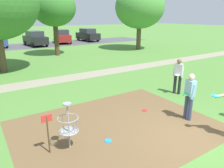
% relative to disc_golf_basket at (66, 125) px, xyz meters
% --- Properties ---
extents(ground_plane, '(160.00, 160.00, 0.00)m').
position_rel_disc_golf_basket_xyz_m(ground_plane, '(3.45, -1.68, -0.75)').
color(ground_plane, '#518438').
extents(dirt_tee_pad, '(6.63, 5.12, 0.01)m').
position_rel_disc_golf_basket_xyz_m(dirt_tee_pad, '(1.88, 0.27, -0.75)').
color(dirt_tee_pad, brown).
rests_on(dirt_tee_pad, ground).
extents(disc_golf_basket, '(0.98, 0.58, 1.39)m').
position_rel_disc_golf_basket_xyz_m(disc_golf_basket, '(0.00, 0.00, 0.00)').
color(disc_golf_basket, '#9E9EA3').
rests_on(disc_golf_basket, ground).
extents(player_foreground_watching, '(0.45, 0.49, 1.71)m').
position_rel_disc_golf_basket_xyz_m(player_foreground_watching, '(6.18, 1.39, 0.21)').
color(player_foreground_watching, '#232328').
rests_on(player_foreground_watching, ground).
extents(player_throwing, '(0.44, 0.49, 1.71)m').
position_rel_disc_golf_basket_xyz_m(player_throwing, '(4.39, -0.65, 0.21)').
color(player_throwing, '#384260').
rests_on(player_throwing, ground).
extents(frisbee_by_tee, '(0.22, 0.22, 0.02)m').
position_rel_disc_golf_basket_xyz_m(frisbee_by_tee, '(1.17, -0.31, -0.74)').
color(frisbee_by_tee, '#1E93DB').
rests_on(frisbee_by_tee, ground).
extents(frisbee_mid_grass, '(0.22, 0.22, 0.02)m').
position_rel_disc_golf_basket_xyz_m(frisbee_mid_grass, '(3.55, 0.73, -0.74)').
color(frisbee_mid_grass, red).
rests_on(frisbee_mid_grass, ground).
extents(tree_near_left, '(5.29, 5.29, 6.76)m').
position_rel_disc_golf_basket_xyz_m(tree_near_left, '(13.98, 13.64, 3.74)').
color(tree_near_left, brown).
rests_on(tree_near_left, ground).
extents(tree_near_right, '(3.94, 3.94, 6.01)m').
position_rel_disc_golf_basket_xyz_m(tree_near_right, '(4.98, 14.90, 3.55)').
color(tree_near_right, '#4C3823').
rests_on(tree_near_right, ground).
extents(parking_lot_strip, '(36.00, 6.00, 0.01)m').
position_rel_disc_golf_basket_xyz_m(parking_lot_strip, '(3.45, 23.59, -0.75)').
color(parking_lot_strip, '#4C4C51').
rests_on(parking_lot_strip, ground).
extents(parked_car_center_left, '(2.31, 4.37, 1.84)m').
position_rel_disc_golf_basket_xyz_m(parked_car_center_left, '(4.99, 22.92, 0.17)').
color(parked_car_center_left, black).
rests_on(parked_car_center_left, ground).
extents(parked_car_center_right, '(2.57, 4.47, 1.84)m').
position_rel_disc_golf_basket_xyz_m(parked_car_center_right, '(8.85, 23.85, 0.17)').
color(parked_car_center_right, maroon).
rests_on(parked_car_center_right, ground).
extents(parked_car_rightmost, '(2.24, 4.34, 1.84)m').
position_rel_disc_golf_basket_xyz_m(parked_car_rightmost, '(12.99, 24.21, 0.17)').
color(parked_car_rightmost, black).
rests_on(parked_car_rightmost, ground).
extents(gravel_path, '(40.00, 1.42, 0.00)m').
position_rel_disc_golf_basket_xyz_m(gravel_path, '(3.45, 6.87, -0.75)').
color(gravel_path, gray).
rests_on(gravel_path, ground).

